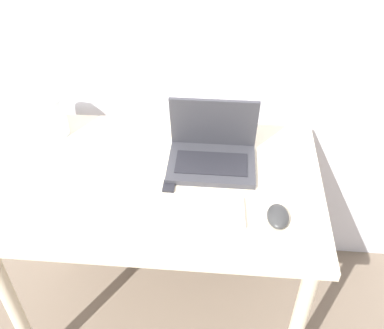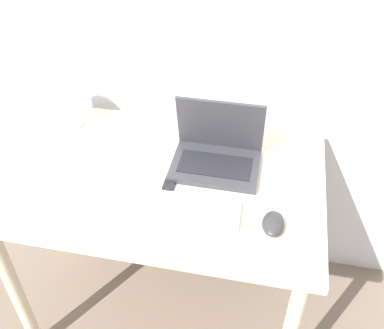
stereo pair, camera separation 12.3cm
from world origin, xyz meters
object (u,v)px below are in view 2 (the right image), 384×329
(mouse, at_px, (273,224))
(mp3_player, at_px, (169,184))
(keyboard, at_px, (166,209))
(vase, at_px, (62,99))
(laptop, at_px, (217,151))

(mouse, distance_m, mp3_player, 0.36)
(keyboard, xyz_separation_m, vase, (-0.48, 0.37, 0.10))
(keyboard, relative_size, vase, 1.99)
(mouse, height_order, vase, vase)
(laptop, bearing_deg, mouse, -51.22)
(keyboard, relative_size, mp3_player, 8.57)
(mp3_player, bearing_deg, vase, 151.40)
(laptop, xyz_separation_m, mp3_player, (-0.13, -0.14, -0.05))
(laptop, xyz_separation_m, mouse, (0.21, -0.26, -0.03))
(laptop, bearing_deg, mp3_player, -132.44)
(keyboard, xyz_separation_m, mouse, (0.32, -0.00, 0.01))
(keyboard, distance_m, vase, 0.61)
(mouse, bearing_deg, keyboard, 179.78)
(laptop, height_order, mouse, laptop)
(mouse, distance_m, vase, 0.88)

